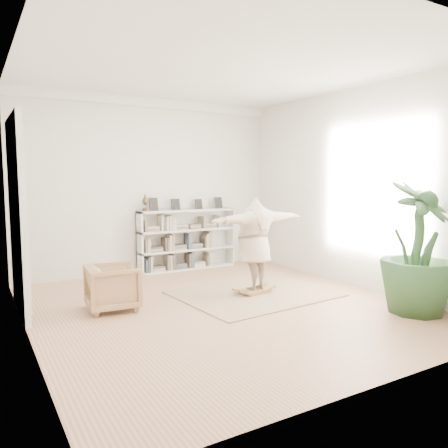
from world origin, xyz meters
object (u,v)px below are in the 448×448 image
(houseplant, at_px, (418,248))
(armchair, at_px, (113,287))
(rocker_board, at_px, (254,290))
(person, at_px, (255,242))
(bookshelf, at_px, (187,240))

(houseplant, bearing_deg, armchair, 147.68)
(rocker_board, bearing_deg, person, -4.50)
(bookshelf, bearing_deg, armchair, -136.65)
(bookshelf, relative_size, armchair, 2.92)
(person, relative_size, houseplant, 0.99)
(houseplant, bearing_deg, rocker_board, 125.68)
(armchair, bearing_deg, rocker_board, -94.11)
(bookshelf, height_order, armchair, bookshelf)
(armchair, height_order, person, person)
(armchair, relative_size, person, 0.39)
(rocker_board, xyz_separation_m, person, (0.00, 0.00, 0.84))
(bookshelf, height_order, houseplant, houseplant)
(houseplant, bearing_deg, person, 125.68)
(person, bearing_deg, rocker_board, -4.50)
(person, height_order, houseplant, houseplant)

